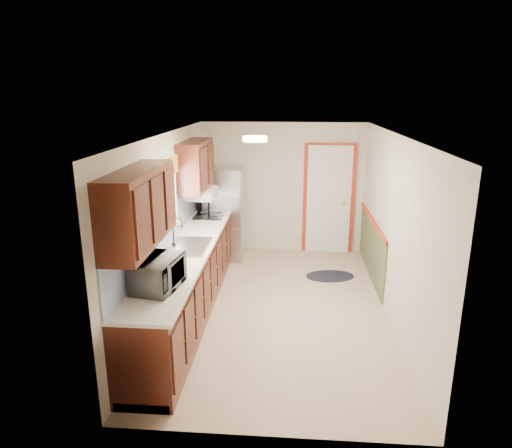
# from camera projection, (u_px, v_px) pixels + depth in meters

# --- Properties ---
(room_shell) EXTENTS (3.20, 5.20, 2.52)m
(room_shell) POSITION_uv_depth(u_px,v_px,m) (279.00, 226.00, 6.06)
(room_shell) COLOR tan
(room_shell) RESTS_ON ground
(kitchen_run) EXTENTS (0.63, 4.00, 2.20)m
(kitchen_run) POSITION_uv_depth(u_px,v_px,m) (184.00, 258.00, 5.99)
(kitchen_run) COLOR #3D170E
(kitchen_run) RESTS_ON ground
(back_wall_trim) EXTENTS (1.12, 2.30, 2.08)m
(back_wall_trim) POSITION_uv_depth(u_px,v_px,m) (337.00, 209.00, 8.19)
(back_wall_trim) COLOR maroon
(back_wall_trim) RESTS_ON ground
(ceiling_fixture) EXTENTS (0.30, 0.30, 0.06)m
(ceiling_fixture) POSITION_uv_depth(u_px,v_px,m) (255.00, 139.00, 5.57)
(ceiling_fixture) COLOR #FFD88C
(ceiling_fixture) RESTS_ON room_shell
(microwave) EXTENTS (0.41, 0.64, 0.40)m
(microwave) POSITION_uv_depth(u_px,v_px,m) (158.00, 270.00, 4.70)
(microwave) COLOR white
(microwave) RESTS_ON kitchen_run
(refrigerator) EXTENTS (0.71, 0.71, 1.64)m
(refrigerator) POSITION_uv_depth(u_px,v_px,m) (225.00, 213.00, 8.19)
(refrigerator) COLOR #B7B7BC
(refrigerator) RESTS_ON ground
(rug) EXTENTS (0.86, 0.63, 0.01)m
(rug) POSITION_uv_depth(u_px,v_px,m) (330.00, 276.00, 7.49)
(rug) COLOR black
(rug) RESTS_ON ground
(cooktop) EXTENTS (0.47, 0.56, 0.02)m
(cooktop) POSITION_uv_depth(u_px,v_px,m) (209.00, 215.00, 7.56)
(cooktop) COLOR black
(cooktop) RESTS_ON kitchen_run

